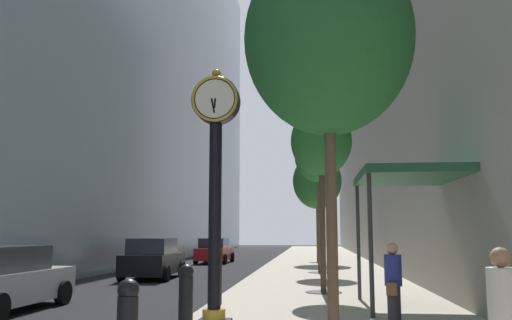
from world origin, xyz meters
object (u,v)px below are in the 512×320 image
(bollard_fourth, at_px, (216,279))
(pedestrian_by_clock, at_px, (504,315))
(street_tree_mid_near, at_px, (321,143))
(car_red_mid, at_px, (215,251))
(car_black_near, at_px, (153,259))
(pedestrian_walking, at_px, (393,282))
(street_tree_near, at_px, (328,40))
(street_clock, at_px, (215,187))
(street_tree_mid_far, at_px, (318,156))
(bollard_third, at_px, (186,294))
(street_tree_far, at_px, (317,181))

(bollard_fourth, relative_size, pedestrian_by_clock, 0.73)
(street_tree_mid_near, height_order, car_red_mid, street_tree_mid_near)
(street_tree_mid_near, relative_size, car_black_near, 1.36)
(pedestrian_walking, distance_m, car_black_near, 14.19)
(street_tree_near, height_order, street_tree_mid_near, street_tree_near)
(street_clock, bearing_deg, car_black_near, 110.87)
(street_tree_mid_far, xyz_separation_m, car_red_mid, (-6.60, 9.47, -4.70))
(bollard_fourth, distance_m, car_black_near, 9.84)
(street_tree_near, xyz_separation_m, street_tree_mid_near, (0.00, 8.10, -0.37))
(street_clock, height_order, street_tree_mid_near, street_tree_mid_near)
(street_tree_mid_near, bearing_deg, street_tree_near, -90.00)
(street_tree_mid_far, bearing_deg, car_red_mid, 124.86)
(street_tree_mid_near, distance_m, pedestrian_by_clock, 10.91)
(street_clock, height_order, street_tree_near, street_tree_near)
(bollard_third, xyz_separation_m, street_tree_far, (2.75, 22.54, 4.30))
(street_tree_far, bearing_deg, bollard_third, -96.96)
(street_clock, relative_size, bollard_fourth, 3.93)
(pedestrian_walking, relative_size, pedestrian_by_clock, 0.98)
(street_tree_mid_near, xyz_separation_m, car_black_near, (-7.08, 5.78, -3.92))
(street_tree_mid_far, relative_size, pedestrian_walking, 4.16)
(pedestrian_walking, height_order, car_red_mid, pedestrian_walking)
(car_black_near, bearing_deg, street_tree_far, 55.79)
(street_tree_far, distance_m, pedestrian_by_clock, 26.64)
(bollard_fourth, relative_size, street_tree_far, 0.18)
(street_tree_mid_near, distance_m, street_tree_far, 16.19)
(bollard_third, xyz_separation_m, pedestrian_by_clock, (4.64, -3.72, 0.24))
(bollard_fourth, relative_size, street_tree_near, 0.18)
(bollard_third, xyz_separation_m, pedestrian_walking, (4.02, 0.66, 0.21))
(street_clock, distance_m, bollard_third, 2.45)
(bollard_third, distance_m, street_tree_near, 5.43)
(bollard_third, height_order, street_tree_mid_near, street_tree_mid_near)
(pedestrian_walking, distance_m, car_red_mid, 24.56)
(street_tree_mid_far, height_order, pedestrian_by_clock, street_tree_mid_far)
(street_tree_mid_near, distance_m, pedestrian_walking, 6.94)
(street_tree_far, xyz_separation_m, pedestrian_by_clock, (1.89, -26.26, -4.06))
(street_tree_near, xyz_separation_m, pedestrian_by_clock, (1.89, -1.97, -4.11))
(bollard_fourth, distance_m, car_red_mid, 20.98)
(bollard_fourth, height_order, pedestrian_by_clock, pedestrian_by_clock)
(street_clock, distance_m, street_tree_mid_near, 8.12)
(street_tree_mid_far, bearing_deg, street_tree_mid_near, -90.00)
(bollard_third, bearing_deg, bollard_fourth, 90.00)
(bollard_third, xyz_separation_m, bollard_fourth, (0.00, 3.30, 0.00))
(street_tree_near, height_order, pedestrian_by_clock, street_tree_near)
(bollard_fourth, xyz_separation_m, street_tree_far, (2.75, 19.25, 4.30))
(street_tree_far, xyz_separation_m, pedestrian_walking, (1.27, -21.89, -4.09))
(bollard_fourth, bearing_deg, pedestrian_by_clock, -56.53)
(bollard_fourth, distance_m, street_tree_mid_near, 5.72)
(street_tree_near, bearing_deg, bollard_third, 147.64)
(pedestrian_by_clock, bearing_deg, pedestrian_walking, 98.03)
(street_tree_far, bearing_deg, street_tree_mid_near, -90.00)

